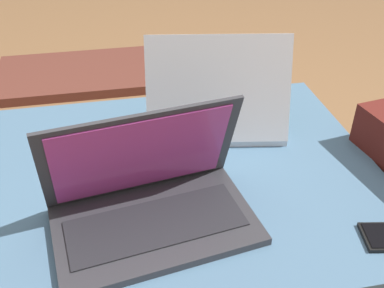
{
  "coord_description": "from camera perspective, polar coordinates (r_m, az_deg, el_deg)",
  "views": [
    {
      "loc": [
        -0.13,
        -0.79,
        1.02
      ],
      "look_at": [
        0.02,
        -0.01,
        0.48
      ],
      "focal_mm": 42.0,
      "sensor_mm": 36.0,
      "label": 1
    }
  ],
  "objects": [
    {
      "name": "ground_plane",
      "position": [
        1.29,
        -1.21,
        -17.55
      ],
      "size": [
        14.0,
        14.0,
        0.0
      ],
      "primitive_type": "plane",
      "color": "olive"
    },
    {
      "name": "laptop_far",
      "position": [
        1.14,
        3.02,
        4.53
      ],
      "size": [
        0.38,
        0.31,
        0.26
      ],
      "rotation": [
        0.0,
        0.0,
        2.98
      ],
      "color": "silver",
      "rests_on": "ottoman"
    },
    {
      "name": "ottoman",
      "position": [
        1.14,
        -1.33,
        -11.37
      ],
      "size": [
        0.9,
        0.73,
        0.4
      ],
      "color": "#2A3D4E",
      "rests_on": "ground_plane"
    },
    {
      "name": "fireplace_hearth",
      "position": [
        2.38,
        -7.09,
        9.42
      ],
      "size": [
        1.4,
        0.5,
        0.04
      ],
      "color": "brown",
      "rests_on": "ground_plane"
    },
    {
      "name": "laptop_near",
      "position": [
        0.87,
        -5.31,
        -7.13
      ],
      "size": [
        0.41,
        0.29,
        0.23
      ],
      "rotation": [
        0.0,
        0.0,
        0.16
      ],
      "color": "#333338",
      "rests_on": "ottoman"
    }
  ]
}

